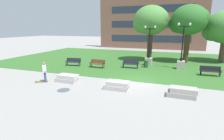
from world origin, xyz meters
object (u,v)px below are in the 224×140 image
object	(u,v)px
lamp_post_right	(149,57)
park_bench_far_left	(131,63)
concrete_block_center	(67,78)
person_skateboarder	(45,71)
trash_bin	(146,63)
skateboard	(41,81)
concrete_block_left	(117,85)
concrete_block_right	(182,92)
lamp_post_center	(181,60)
park_bench_near_right	(210,70)
park_bench_far_right	(97,63)
park_bench_near_left	(73,61)

from	to	relation	value
lamp_post_right	park_bench_far_left	bearing A→B (deg)	-127.97
concrete_block_center	lamp_post_right	distance (m)	10.54
person_skateboarder	trash_bin	xyz separation A→B (m)	(7.05, 8.38, -0.46)
skateboard	trash_bin	bearing A→B (deg)	49.29
skateboard	park_bench_far_left	distance (m)	9.58
concrete_block_left	lamp_post_right	world-z (taller)	lamp_post_right
lamp_post_right	concrete_block_right	bearing A→B (deg)	-69.00
concrete_block_center	concrete_block_right	world-z (taller)	same
person_skateboarder	park_bench_far_left	size ratio (longest dim) A/B	0.94
concrete_block_left	trash_bin	bearing A→B (deg)	84.11
concrete_block_center	person_skateboarder	distance (m)	1.96
concrete_block_right	trash_bin	distance (m)	8.76
concrete_block_center	skateboard	distance (m)	2.18
concrete_block_center	park_bench_far_left	xyz separation A→B (m)	(3.71, 6.88, 0.23)
park_bench_far_left	lamp_post_center	size ratio (longest dim) A/B	0.36
concrete_block_left	lamp_post_center	size ratio (longest dim) A/B	0.37
trash_bin	concrete_block_right	bearing A→B (deg)	-65.51
park_bench_far_left	park_bench_near_right	bearing A→B (deg)	-4.88
concrete_block_left	lamp_post_center	bearing A→B (deg)	62.18
concrete_block_right	park_bench_near_right	bearing A→B (deg)	67.79
skateboard	park_bench_far_left	size ratio (longest dim) A/B	0.54
park_bench_far_right	skateboard	bearing A→B (deg)	-108.11
park_bench_near_right	park_bench_far_right	world-z (taller)	same
concrete_block_left	park_bench_far_right	world-z (taller)	park_bench_far_right
park_bench_near_right	trash_bin	bearing A→B (deg)	166.21
person_skateboarder	lamp_post_right	bearing A→B (deg)	53.63
concrete_block_center	park_bench_near_right	bearing A→B (deg)	28.21
concrete_block_left	park_bench_near_left	size ratio (longest dim) A/B	1.01
skateboard	concrete_block_right	bearing A→B (deg)	2.93
concrete_block_right	park_bench_far_right	world-z (taller)	park_bench_far_right
concrete_block_left	park_bench_near_right	xyz separation A→B (m)	(7.09, 6.52, 0.23)
trash_bin	person_skateboarder	bearing A→B (deg)	-130.04
park_bench_far_right	lamp_post_center	xyz separation A→B (m)	(8.88, 2.46, 0.51)
concrete_block_right	park_bench_far_right	distance (m)	10.68
concrete_block_left	park_bench_far_left	world-z (taller)	park_bench_far_left
park_bench_near_right	concrete_block_center	bearing A→B (deg)	-151.79
concrete_block_left	trash_bin	distance (m)	8.10
skateboard	lamp_post_right	bearing A→B (deg)	52.93
park_bench_near_left	trash_bin	distance (m)	8.56
park_bench_near_right	lamp_post_center	size ratio (longest dim) A/B	0.36
concrete_block_left	park_bench_near_left	distance (m)	9.65
concrete_block_center	park_bench_far_right	world-z (taller)	park_bench_far_right
skateboard	park_bench_near_right	world-z (taller)	park_bench_near_right
skateboard	park_bench_near_left	world-z (taller)	park_bench_near_left
park_bench_near_left	park_bench_far_right	xyz separation A→B (m)	(3.14, 0.03, 0.00)
park_bench_near_left	park_bench_far_right	distance (m)	3.14
park_bench_far_left	lamp_post_right	bearing A→B (deg)	52.03
park_bench_far_right	lamp_post_right	xyz separation A→B (m)	(5.26, 3.24, 0.46)
skateboard	park_bench_near_right	xyz separation A→B (m)	(13.59, 6.99, 0.45)
park_bench_near_right	park_bench_far_left	distance (m)	7.89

